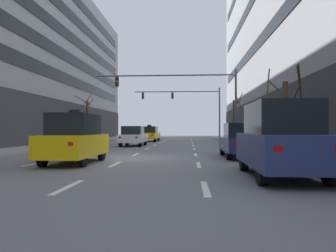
% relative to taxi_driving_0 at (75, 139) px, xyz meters
% --- Properties ---
extents(ground_plane, '(120.00, 120.00, 0.00)m').
position_rel_taxi_driving_0_xyz_m(ground_plane, '(1.74, 2.77, -1.01)').
color(ground_plane, slate).
extents(sidewalk_right, '(2.92, 80.00, 0.14)m').
position_rel_taxi_driving_0_xyz_m(sidewalk_right, '(9.84, 2.77, -0.94)').
color(sidewalk_right, gray).
rests_on(sidewalk_right, ground).
extents(lane_stripe_l1_s3, '(0.16, 2.00, 0.01)m').
position_rel_taxi_driving_0_xyz_m(lane_stripe_l1_s3, '(-1.58, -0.23, -1.01)').
color(lane_stripe_l1_s3, silver).
rests_on(lane_stripe_l1_s3, ground).
extents(lane_stripe_l1_s4, '(0.16, 2.00, 0.01)m').
position_rel_taxi_driving_0_xyz_m(lane_stripe_l1_s4, '(-1.58, 4.77, -1.01)').
color(lane_stripe_l1_s4, silver).
rests_on(lane_stripe_l1_s4, ground).
extents(lane_stripe_l1_s5, '(0.16, 2.00, 0.01)m').
position_rel_taxi_driving_0_xyz_m(lane_stripe_l1_s5, '(-1.58, 9.77, -1.01)').
color(lane_stripe_l1_s5, silver).
rests_on(lane_stripe_l1_s5, ground).
extents(lane_stripe_l1_s6, '(0.16, 2.00, 0.01)m').
position_rel_taxi_driving_0_xyz_m(lane_stripe_l1_s6, '(-1.58, 14.77, -1.01)').
color(lane_stripe_l1_s6, silver).
rests_on(lane_stripe_l1_s6, ground).
extents(lane_stripe_l1_s7, '(0.16, 2.00, 0.01)m').
position_rel_taxi_driving_0_xyz_m(lane_stripe_l1_s7, '(-1.58, 19.77, -1.01)').
color(lane_stripe_l1_s7, silver).
rests_on(lane_stripe_l1_s7, ground).
extents(lane_stripe_l1_s8, '(0.16, 2.00, 0.01)m').
position_rel_taxi_driving_0_xyz_m(lane_stripe_l1_s8, '(-1.58, 24.77, -1.01)').
color(lane_stripe_l1_s8, silver).
rests_on(lane_stripe_l1_s8, ground).
extents(lane_stripe_l1_s9, '(0.16, 2.00, 0.01)m').
position_rel_taxi_driving_0_xyz_m(lane_stripe_l1_s9, '(-1.58, 29.77, -1.01)').
color(lane_stripe_l1_s9, silver).
rests_on(lane_stripe_l1_s9, ground).
extents(lane_stripe_l1_s10, '(0.16, 2.00, 0.01)m').
position_rel_taxi_driving_0_xyz_m(lane_stripe_l1_s10, '(-1.58, 34.77, -1.01)').
color(lane_stripe_l1_s10, silver).
rests_on(lane_stripe_l1_s10, ground).
extents(lane_stripe_l2_s2, '(0.16, 2.00, 0.01)m').
position_rel_taxi_driving_0_xyz_m(lane_stripe_l2_s2, '(1.74, -5.23, -1.01)').
color(lane_stripe_l2_s2, silver).
rests_on(lane_stripe_l2_s2, ground).
extents(lane_stripe_l2_s3, '(0.16, 2.00, 0.01)m').
position_rel_taxi_driving_0_xyz_m(lane_stripe_l2_s3, '(1.74, -0.23, -1.01)').
color(lane_stripe_l2_s3, silver).
rests_on(lane_stripe_l2_s3, ground).
extents(lane_stripe_l2_s4, '(0.16, 2.00, 0.01)m').
position_rel_taxi_driving_0_xyz_m(lane_stripe_l2_s4, '(1.74, 4.77, -1.01)').
color(lane_stripe_l2_s4, silver).
rests_on(lane_stripe_l2_s4, ground).
extents(lane_stripe_l2_s5, '(0.16, 2.00, 0.01)m').
position_rel_taxi_driving_0_xyz_m(lane_stripe_l2_s5, '(1.74, 9.77, -1.01)').
color(lane_stripe_l2_s5, silver).
rests_on(lane_stripe_l2_s5, ground).
extents(lane_stripe_l2_s6, '(0.16, 2.00, 0.01)m').
position_rel_taxi_driving_0_xyz_m(lane_stripe_l2_s6, '(1.74, 14.77, -1.01)').
color(lane_stripe_l2_s6, silver).
rests_on(lane_stripe_l2_s6, ground).
extents(lane_stripe_l2_s7, '(0.16, 2.00, 0.01)m').
position_rel_taxi_driving_0_xyz_m(lane_stripe_l2_s7, '(1.74, 19.77, -1.01)').
color(lane_stripe_l2_s7, silver).
rests_on(lane_stripe_l2_s7, ground).
extents(lane_stripe_l2_s8, '(0.16, 2.00, 0.01)m').
position_rel_taxi_driving_0_xyz_m(lane_stripe_l2_s8, '(1.74, 24.77, -1.01)').
color(lane_stripe_l2_s8, silver).
rests_on(lane_stripe_l2_s8, ground).
extents(lane_stripe_l2_s9, '(0.16, 2.00, 0.01)m').
position_rel_taxi_driving_0_xyz_m(lane_stripe_l2_s9, '(1.74, 29.77, -1.01)').
color(lane_stripe_l2_s9, silver).
rests_on(lane_stripe_l2_s9, ground).
extents(lane_stripe_l2_s10, '(0.16, 2.00, 0.01)m').
position_rel_taxi_driving_0_xyz_m(lane_stripe_l2_s10, '(1.74, 34.77, -1.01)').
color(lane_stripe_l2_s10, silver).
rests_on(lane_stripe_l2_s10, ground).
extents(lane_stripe_l3_s2, '(0.16, 2.00, 0.01)m').
position_rel_taxi_driving_0_xyz_m(lane_stripe_l3_s2, '(5.06, -5.23, -1.01)').
color(lane_stripe_l3_s2, silver).
rests_on(lane_stripe_l3_s2, ground).
extents(lane_stripe_l3_s3, '(0.16, 2.00, 0.01)m').
position_rel_taxi_driving_0_xyz_m(lane_stripe_l3_s3, '(5.06, -0.23, -1.01)').
color(lane_stripe_l3_s3, silver).
rests_on(lane_stripe_l3_s3, ground).
extents(lane_stripe_l3_s4, '(0.16, 2.00, 0.01)m').
position_rel_taxi_driving_0_xyz_m(lane_stripe_l3_s4, '(5.06, 4.77, -1.01)').
color(lane_stripe_l3_s4, silver).
rests_on(lane_stripe_l3_s4, ground).
extents(lane_stripe_l3_s5, '(0.16, 2.00, 0.01)m').
position_rel_taxi_driving_0_xyz_m(lane_stripe_l3_s5, '(5.06, 9.77, -1.01)').
color(lane_stripe_l3_s5, silver).
rests_on(lane_stripe_l3_s5, ground).
extents(lane_stripe_l3_s6, '(0.16, 2.00, 0.01)m').
position_rel_taxi_driving_0_xyz_m(lane_stripe_l3_s6, '(5.06, 14.77, -1.01)').
color(lane_stripe_l3_s6, silver).
rests_on(lane_stripe_l3_s6, ground).
extents(lane_stripe_l3_s7, '(0.16, 2.00, 0.01)m').
position_rel_taxi_driving_0_xyz_m(lane_stripe_l3_s7, '(5.06, 19.77, -1.01)').
color(lane_stripe_l3_s7, silver).
rests_on(lane_stripe_l3_s7, ground).
extents(lane_stripe_l3_s8, '(0.16, 2.00, 0.01)m').
position_rel_taxi_driving_0_xyz_m(lane_stripe_l3_s8, '(5.06, 24.77, -1.01)').
color(lane_stripe_l3_s8, silver).
rests_on(lane_stripe_l3_s8, ground).
extents(lane_stripe_l3_s9, '(0.16, 2.00, 0.01)m').
position_rel_taxi_driving_0_xyz_m(lane_stripe_l3_s9, '(5.06, 29.77, -1.01)').
color(lane_stripe_l3_s9, silver).
rests_on(lane_stripe_l3_s9, ground).
extents(lane_stripe_l3_s10, '(0.16, 2.00, 0.01)m').
position_rel_taxi_driving_0_xyz_m(lane_stripe_l3_s10, '(5.06, 34.77, -1.01)').
color(lane_stripe_l3_s10, silver).
rests_on(lane_stripe_l3_s10, ground).
extents(taxi_driving_0, '(1.77, 4.21, 2.21)m').
position_rel_taxi_driving_0_xyz_m(taxi_driving_0, '(0.00, 0.00, 0.00)').
color(taxi_driving_0, black).
rests_on(taxi_driving_0, ground).
extents(taxi_driving_1, '(2.11, 4.67, 1.91)m').
position_rel_taxi_driving_0_xyz_m(taxi_driving_1, '(0.21, 23.43, -0.16)').
color(taxi_driving_1, black).
rests_on(taxi_driving_1, ground).
extents(car_driving_2, '(1.89, 4.45, 1.66)m').
position_rel_taxi_driving_0_xyz_m(car_driving_2, '(0.04, 13.66, -0.19)').
color(car_driving_2, black).
rests_on(car_driving_2, ground).
extents(car_parked_0, '(1.93, 4.53, 2.19)m').
position_rel_taxi_driving_0_xyz_m(car_parked_0, '(7.33, -3.33, 0.07)').
color(car_parked_0, black).
rests_on(car_parked_0, ground).
extents(car_parked_1, '(1.91, 4.55, 1.70)m').
position_rel_taxi_driving_0_xyz_m(car_parked_1, '(7.33, 3.20, -0.17)').
color(car_parked_1, black).
rests_on(car_parked_1, ground).
extents(traffic_signal_0, '(12.39, 0.35, 6.48)m').
position_rel_taxi_driving_0_xyz_m(traffic_signal_0, '(4.78, 15.08, 3.79)').
color(traffic_signal_0, '#4C4C51').
rests_on(traffic_signal_0, sidewalk_right).
extents(traffic_signal_1, '(11.45, 0.35, 6.79)m').
position_rel_taxi_driving_0_xyz_m(traffic_signal_1, '(4.79, 29.65, 4.07)').
color(traffic_signal_1, '#4C4C51').
rests_on(traffic_signal_1, sidewalk_right).
extents(street_tree_0, '(1.99, 1.98, 4.53)m').
position_rel_taxi_driving_0_xyz_m(street_tree_0, '(9.56, 3.55, 1.20)').
color(street_tree_0, '#4C3823').
rests_on(street_tree_0, sidewalk_right).
extents(street_tree_1, '(1.91, 1.98, 5.05)m').
position_rel_taxi_driving_0_xyz_m(street_tree_1, '(-6.09, 20.38, 1.43)').
color(street_tree_1, '#4C3823').
rests_on(street_tree_1, sidewalk_left).
extents(street_tree_2, '(1.26, 2.14, 5.18)m').
position_rel_taxi_driving_0_xyz_m(street_tree_2, '(9.63, 21.97, 1.64)').
color(street_tree_2, '#4C3823').
rests_on(street_tree_2, sidewalk_right).
extents(pedestrian_0, '(0.35, 0.46, 1.61)m').
position_rel_taxi_driving_0_xyz_m(pedestrian_0, '(10.48, 18.33, 0.05)').
color(pedestrian_0, black).
rests_on(pedestrian_0, sidewalk_right).
extents(pedestrian_1, '(0.43, 0.37, 1.61)m').
position_rel_taxi_driving_0_xyz_m(pedestrian_1, '(10.56, 12.11, 0.05)').
color(pedestrian_1, black).
rests_on(pedestrian_1, sidewalk_right).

